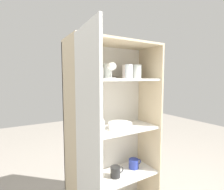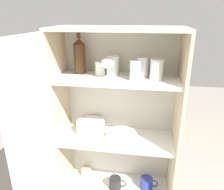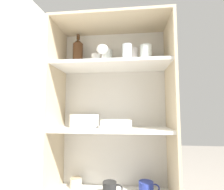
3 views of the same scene
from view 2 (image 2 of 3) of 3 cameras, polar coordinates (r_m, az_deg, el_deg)
cupboard_back_panel at (r=1.72m, az=2.06°, el=-9.46°), size 0.81×0.02×1.53m
cupboard_side_left at (r=1.67m, az=-12.46°, el=-10.94°), size 0.02×0.34×1.53m
cupboard_side_right at (r=1.59m, az=15.96°, el=-13.11°), size 0.02×0.34×1.53m
cupboard_top_panel at (r=1.33m, az=1.60°, el=16.95°), size 0.81×0.34×0.02m
shelf_board_lower at (r=1.83m, az=1.21°, el=-22.85°), size 0.77×0.31×0.02m
shelf_board_middle at (r=1.56m, az=1.33°, el=-11.34°), size 0.77×0.31×0.02m
shelf_board_upper at (r=1.38m, az=1.48°, el=4.16°), size 0.77×0.31×0.02m
cupboard_door at (r=1.41m, az=-18.91°, el=-18.43°), size 0.04×0.40×1.53m
tumbler_glass_0 at (r=1.41m, az=7.91°, el=7.28°), size 0.07×0.07×0.12m
tumbler_glass_1 at (r=1.31m, az=6.05°, el=6.28°), size 0.06×0.06×0.12m
tumbler_glass_2 at (r=1.43m, az=0.24°, el=7.78°), size 0.08×0.08×0.13m
tumbler_glass_3 at (r=1.35m, az=11.58°, el=6.55°), size 0.08×0.08×0.13m
tumbler_glass_4 at (r=1.43m, az=-3.11°, el=7.01°), size 0.07×0.07×0.09m
wine_glass_0 at (r=1.33m, az=-1.17°, el=7.99°), size 0.08×0.08×0.13m
wine_bottle at (r=1.49m, az=-8.49°, el=10.12°), size 0.08×0.08×0.27m
plate_stack_white at (r=1.60m, az=-5.57°, el=-8.29°), size 0.20×0.20×0.09m
mixing_bowl_large at (r=1.51m, az=2.48°, el=-10.76°), size 0.21×0.21×0.06m
coffee_mug_primary at (r=1.77m, az=0.88°, el=-22.03°), size 0.13×0.09×0.09m
coffee_mug_extra_1 at (r=1.80m, az=9.03°, el=-21.78°), size 0.13×0.09×0.09m
storage_jar at (r=1.90m, az=-6.81°, el=-19.23°), size 0.08×0.08×0.07m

